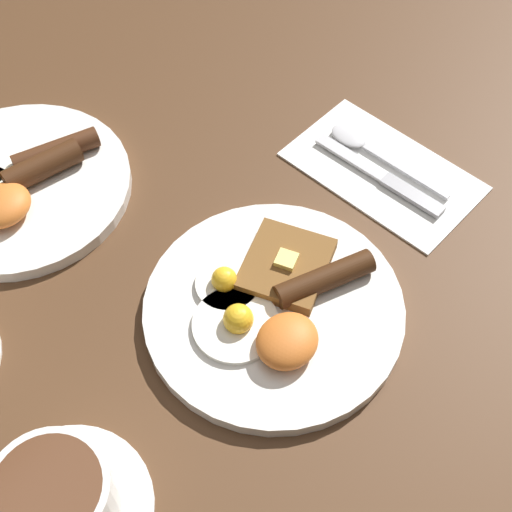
% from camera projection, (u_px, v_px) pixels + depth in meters
% --- Properties ---
extents(ground_plane, '(3.00, 3.00, 0.00)m').
position_uv_depth(ground_plane, '(273.00, 313.00, 0.70)').
color(ground_plane, '#4C301C').
extents(breakfast_plate_near, '(0.26, 0.26, 0.04)m').
position_uv_depth(breakfast_plate_near, '(275.00, 306.00, 0.69)').
color(breakfast_plate_near, silver).
rests_on(breakfast_plate_near, ground_plane).
extents(breakfast_plate_far, '(0.25, 0.25, 0.04)m').
position_uv_depth(breakfast_plate_far, '(18.00, 184.00, 0.78)').
color(breakfast_plate_far, silver).
rests_on(breakfast_plate_far, ground_plane).
extents(teacup_near, '(0.15, 0.15, 0.07)m').
position_uv_depth(teacup_near, '(56.00, 502.00, 0.57)').
color(teacup_near, silver).
rests_on(teacup_near, ground_plane).
extents(napkin, '(0.15, 0.22, 0.01)m').
position_uv_depth(napkin, '(383.00, 170.00, 0.81)').
color(napkin, white).
rests_on(napkin, ground_plane).
extents(knife, '(0.03, 0.17, 0.01)m').
position_uv_depth(knife, '(385.00, 178.00, 0.80)').
color(knife, silver).
rests_on(knife, napkin).
extents(spoon, '(0.04, 0.16, 0.01)m').
position_uv_depth(spoon, '(361.00, 143.00, 0.83)').
color(spoon, silver).
rests_on(spoon, napkin).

